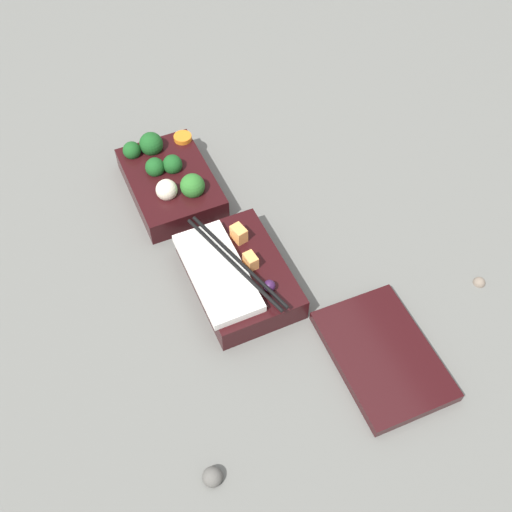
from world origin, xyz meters
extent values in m
plane|color=slate|center=(0.00, 0.00, 0.00)|extent=(3.00, 3.00, 0.00)
cube|color=black|center=(-0.11, -0.03, 0.02)|extent=(0.18, 0.12, 0.04)
sphere|color=#19511E|center=(-0.18, -0.07, 0.05)|extent=(0.03, 0.03, 0.03)
sphere|color=#19511E|center=(-0.18, -0.03, 0.05)|extent=(0.04, 0.04, 0.04)
sphere|color=#19511E|center=(-0.13, -0.04, 0.05)|extent=(0.03, 0.03, 0.03)
sphere|color=#19511E|center=(-0.13, -0.02, 0.05)|extent=(0.03, 0.03, 0.03)
sphere|color=#2D7028|center=(-0.07, -0.01, 0.05)|extent=(0.04, 0.04, 0.04)
cylinder|color=orange|center=(-0.13, -0.01, 0.04)|extent=(0.02, 0.02, 0.01)
cylinder|color=orange|center=(-0.18, -0.03, 0.04)|extent=(0.03, 0.03, 0.01)
cylinder|color=orange|center=(-0.18, 0.02, 0.04)|extent=(0.03, 0.03, 0.01)
sphere|color=beige|center=(-0.08, -0.04, 0.05)|extent=(0.03, 0.03, 0.03)
cube|color=black|center=(0.09, 0.00, 0.02)|extent=(0.18, 0.12, 0.04)
cube|color=white|center=(0.09, -0.03, 0.04)|extent=(0.16, 0.07, 0.01)
cube|color=#F4A356|center=(0.05, 0.02, 0.05)|extent=(0.03, 0.02, 0.02)
cube|color=#F4A356|center=(0.10, 0.02, 0.05)|extent=(0.02, 0.02, 0.02)
sphere|color=#381942|center=(0.14, 0.02, 0.05)|extent=(0.02, 0.02, 0.02)
cylinder|color=black|center=(0.09, -0.01, 0.05)|extent=(0.19, 0.06, 0.01)
cylinder|color=black|center=(0.09, 0.00, 0.05)|extent=(0.19, 0.06, 0.01)
cube|color=black|center=(0.28, 0.12, 0.01)|extent=(0.18, 0.13, 0.01)
sphere|color=#595651|center=(0.33, -0.13, 0.01)|extent=(0.02, 0.02, 0.02)
sphere|color=#7A6B5B|center=(0.23, 0.31, 0.00)|extent=(0.02, 0.02, 0.02)
camera|label=1|loc=(0.54, -0.18, 0.69)|focal=42.00mm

